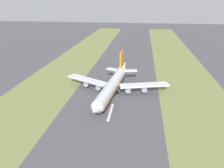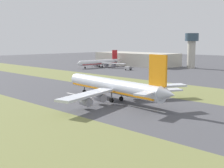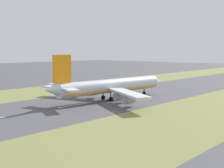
{
  "view_description": "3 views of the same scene",
  "coord_description": "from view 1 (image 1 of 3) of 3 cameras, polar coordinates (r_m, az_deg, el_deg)",
  "views": [
    {
      "loc": [
        -13.75,
        110.09,
        52.6
      ],
      "look_at": [
        2.02,
        -4.23,
        7.0
      ],
      "focal_mm": 35.0,
      "sensor_mm": 36.0,
      "label": 1
    },
    {
      "loc": [
        -88.04,
        -96.28,
        25.17
      ],
      "look_at": [
        2.02,
        -4.23,
        7.0
      ],
      "focal_mm": 50.0,
      "sensor_mm": 36.0,
      "label": 2
    },
    {
      "loc": [
        93.63,
        -107.14,
        21.93
      ],
      "look_at": [
        2.02,
        -4.23,
        7.0
      ],
      "focal_mm": 50.0,
      "sensor_mm": 36.0,
      "label": 3
    }
  ],
  "objects": [
    {
      "name": "centreline_dash_near",
      "position": [
        182.59,
        3.21,
        4.79
      ],
      "size": [
        1.2,
        18.0,
        0.01
      ],
      "primitive_type": "cube",
      "color": "silver",
      "rests_on": "ground"
    },
    {
      "name": "ground_plane",
      "position": [
        122.78,
        0.66,
        -3.81
      ],
      "size": [
        800.0,
        800.0,
        0.0
      ],
      "primitive_type": "plane",
      "color": "#4C4C51"
    },
    {
      "name": "centreline_dash_far",
      "position": [
        108.86,
        -0.39,
        -7.33
      ],
      "size": [
        1.2,
        18.0,
        0.01
      ],
      "primitive_type": "cube",
      "color": "silver",
      "rests_on": "ground"
    },
    {
      "name": "grass_median_west",
      "position": [
        125.94,
        21.5,
        -4.74
      ],
      "size": [
        40.0,
        600.0,
        0.01
      ],
      "primitive_type": "cube",
      "color": "olive",
      "rests_on": "ground"
    },
    {
      "name": "airplane_main_jet",
      "position": [
        126.16,
        0.21,
        -0.11
      ],
      "size": [
        63.74,
        67.2,
        20.2
      ],
      "color": "silver",
      "rests_on": "ground"
    },
    {
      "name": "centreline_dash_mid",
      "position": [
        144.9,
        1.87,
        0.27
      ],
      "size": [
        1.2,
        18.0,
        0.01
      ],
      "primitive_type": "cube",
      "color": "silver",
      "rests_on": "ground"
    },
    {
      "name": "grass_median_east",
      "position": [
        135.41,
        -18.6,
        -2.49
      ],
      "size": [
        40.0,
        600.0,
        0.01
      ],
      "primitive_type": "cube",
      "color": "olive",
      "rests_on": "ground"
    }
  ]
}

